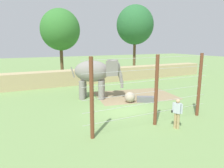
{
  "coord_description": "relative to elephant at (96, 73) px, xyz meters",
  "views": [
    {
      "loc": [
        -6.92,
        -11.49,
        4.58
      ],
      "look_at": [
        0.18,
        2.71,
        1.4
      ],
      "focal_mm": 32.68,
      "sensor_mm": 36.0,
      "label": 1
    }
  ],
  "objects": [
    {
      "name": "ground_plane",
      "position": [
        0.62,
        -4.11,
        -2.16
      ],
      "size": [
        120.0,
        120.0,
        0.0
      ],
      "primitive_type": "plane",
      "color": "#759956"
    },
    {
      "name": "dirt_patch",
      "position": [
        3.47,
        -0.7,
        -2.16
      ],
      "size": [
        7.52,
        5.81,
        0.01
      ],
      "primitive_type": "cube",
      "rotation": [
        0.0,
        0.0,
        -0.18
      ],
      "color": "#937F5B",
      "rests_on": "ground"
    },
    {
      "name": "embankment_wall",
      "position": [
        0.62,
        6.68,
        -1.35
      ],
      "size": [
        36.0,
        1.8,
        1.62
      ],
      "primitive_type": "cube",
      "color": "tan",
      "rests_on": "ground"
    },
    {
      "name": "elephant",
      "position": [
        0.0,
        0.0,
        0.0
      ],
      "size": [
        4.0,
        3.06,
        3.26
      ],
      "color": "gray",
      "rests_on": "ground"
    },
    {
      "name": "enrichment_ball",
      "position": [
        1.89,
        -2.35,
        -1.75
      ],
      "size": [
        0.83,
        0.83,
        0.83
      ],
      "primitive_type": "sphere",
      "color": "tan",
      "rests_on": "ground"
    },
    {
      "name": "cable_fence",
      "position": [
        0.68,
        -6.83,
        -0.15
      ],
      "size": [
        8.22,
        0.2,
        3.99
      ],
      "color": "brown",
      "rests_on": "ground"
    },
    {
      "name": "zookeeper",
      "position": [
        1.53,
        -7.8,
        -1.23
      ],
      "size": [
        0.39,
        0.55,
        1.67
      ],
      "color": "tan",
      "rests_on": "ground"
    },
    {
      "name": "feed_trough",
      "position": [
        3.07,
        -2.83,
        -1.94
      ],
      "size": [
        1.46,
        1.13,
        0.44
      ],
      "color": "slate",
      "rests_on": "ground"
    },
    {
      "name": "tree_far_left",
      "position": [
        11.98,
        12.8,
        5.26
      ],
      "size": [
        5.87,
        5.87,
        10.52
      ],
      "color": "brown",
      "rests_on": "ground"
    },
    {
      "name": "tree_left_of_centre",
      "position": [
        0.26,
        13.47,
        4.23
      ],
      "size": [
        5.38,
        5.38,
        9.24
      ],
      "color": "brown",
      "rests_on": "ground"
    }
  ]
}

